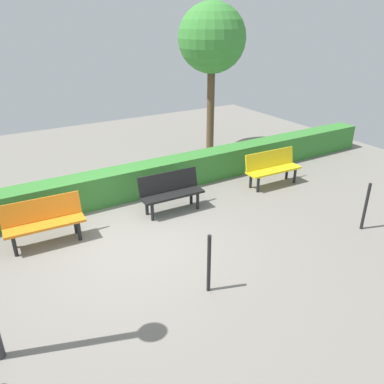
{
  "coord_description": "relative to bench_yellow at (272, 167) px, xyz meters",
  "views": [
    {
      "loc": [
        2.28,
        5.88,
        3.92
      ],
      "look_at": [
        -1.51,
        -0.38,
        0.55
      ],
      "focal_mm": 35.77,
      "sensor_mm": 36.0,
      "label": 1
    }
  ],
  "objects": [
    {
      "name": "ground_plane",
      "position": [
        4.1,
        0.78,
        -0.48
      ],
      "size": [
        18.33,
        18.33,
        0.0
      ],
      "primitive_type": "plane",
      "color": "gray"
    },
    {
      "name": "bench_yellow",
      "position": [
        0.0,
        0.0,
        0.0
      ],
      "size": [
        1.49,
        0.51,
        0.86
      ],
      "rotation": [
        0.0,
        0.0,
        -0.04
      ],
      "color": "yellow",
      "rests_on": "ground_plane"
    },
    {
      "name": "bench_black",
      "position": [
        2.87,
        -0.04,
        -0.0
      ],
      "size": [
        1.41,
        0.52,
        0.86
      ],
      "rotation": [
        0.0,
        0.0,
        -0.04
      ],
      "color": "black",
      "rests_on": "ground_plane"
    },
    {
      "name": "bench_orange",
      "position": [
        5.52,
        -0.1,
        -0.0
      ],
      "size": [
        1.46,
        0.53,
        0.86
      ],
      "rotation": [
        0.0,
        0.0,
        -0.05
      ],
      "color": "orange",
      "rests_on": "ground_plane"
    },
    {
      "name": "hedge_row",
      "position": [
        2.87,
        -1.18,
        -0.12
      ],
      "size": [
        14.33,
        0.58,
        0.73
      ],
      "primitive_type": "cube",
      "color": "#387F33",
      "rests_on": "ground_plane"
    },
    {
      "name": "tree_near",
      "position": [
        -0.24,
        -3.19,
        2.84
      ],
      "size": [
        1.98,
        1.98,
        4.34
      ],
      "color": "brown",
      "rests_on": "ground_plane"
    },
    {
      "name": "railing_post_near",
      "position": [
        -0.04,
        2.67,
        0.02
      ],
      "size": [
        0.06,
        0.06,
        1.0
      ],
      "primitive_type": "cylinder",
      "color": "black",
      "rests_on": "ground_plane"
    },
    {
      "name": "railing_post_mid",
      "position": [
        3.67,
        2.67,
        0.02
      ],
      "size": [
        0.06,
        0.06,
        1.0
      ],
      "primitive_type": "cylinder",
      "color": "black",
      "rests_on": "ground_plane"
    }
  ]
}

